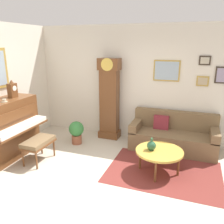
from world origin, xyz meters
TOP-DOWN VIEW (x-y plane):
  - ground_plane at (0.00, 0.00)m, footprint 6.40×6.00m
  - wall_back at (0.02, 2.40)m, footprint 5.30×0.13m
  - area_rug at (0.99, 0.84)m, footprint 2.10×1.50m
  - piano at (-2.23, 0.34)m, footprint 0.87×1.44m
  - piano_bench at (-1.50, 0.41)m, footprint 0.42×0.70m
  - grandfather_clock at (-0.59, 2.12)m, footprint 0.52×0.34m
  - couch at (1.03, 1.96)m, footprint 1.90×0.80m
  - coffee_table at (0.90, 0.80)m, footprint 0.88×0.88m
  - mantel_clock at (-2.23, 0.65)m, footprint 0.13×0.18m
  - teacup at (-2.10, 0.26)m, footprint 0.12×0.12m
  - green_jug at (0.75, 0.77)m, footprint 0.17×0.17m
  - potted_plant at (-1.19, 1.46)m, footprint 0.36×0.36m

SIDE VIEW (x-z plane):
  - ground_plane at x=0.00m, z-range -0.10..0.00m
  - area_rug at x=0.99m, z-range 0.00..0.01m
  - couch at x=1.03m, z-range -0.11..0.73m
  - potted_plant at x=-1.19m, z-range 0.04..0.60m
  - piano_bench at x=-1.50m, z-range 0.17..0.65m
  - coffee_table at x=0.90m, z-range 0.19..0.64m
  - green_jug at x=0.75m, z-range 0.42..0.66m
  - piano at x=-2.23m, z-range 0.01..1.26m
  - grandfather_clock at x=-0.59m, z-range -0.05..1.98m
  - teacup at x=-2.10m, z-range 1.24..1.30m
  - wall_back at x=0.02m, z-range 0.00..2.80m
  - mantel_clock at x=-2.23m, z-range 1.23..1.61m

